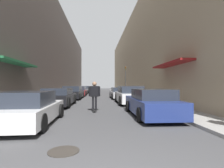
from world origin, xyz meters
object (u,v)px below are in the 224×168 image
parked_car_left_4 (82,90)px  manhole_cover (64,151)px  parked_car_left_2 (73,93)px  parked_car_left_5 (85,89)px  parked_car_right_2 (119,93)px  parked_car_left_0 (27,109)px  parked_car_right_1 (130,95)px  traffic_light (126,78)px  parked_car_left_1 (59,97)px  skateboarder (94,93)px  parked_car_left_3 (79,91)px  parked_car_right_0 (151,103)px

parked_car_left_4 → manhole_cover: parked_car_left_4 is taller
parked_car_left_2 → parked_car_left_5: parked_car_left_2 is taller
parked_car_left_4 → parked_car_right_2: bearing=-64.5°
parked_car_left_0 → parked_car_right_1: parked_car_right_1 is taller
parked_car_left_2 → traffic_light: 8.59m
parked_car_left_1 → parked_car_left_4: 17.10m
parked_car_right_1 → parked_car_right_2: bearing=91.9°
manhole_cover → traffic_light: (4.54, 20.27, 2.54)m
parked_car_left_1 → traffic_light: traffic_light is taller
parked_car_left_1 → parked_car_left_4: (0.09, 17.10, -0.04)m
skateboarder → traffic_light: bearing=74.5°
parked_car_left_3 → parked_car_left_0: bearing=-90.0°
parked_car_left_4 → traffic_light: 8.78m
parked_car_left_0 → parked_car_left_4: (-0.07, 23.00, -0.01)m
parked_car_left_0 → parked_car_left_2: size_ratio=0.88×
parked_car_left_0 → parked_car_right_2: bearing=68.2°
parked_car_left_1 → parked_car_right_1: bearing=11.2°
parked_car_left_0 → parked_car_left_3: parked_car_left_3 is taller
parked_car_left_3 → manhole_cover: size_ratio=5.86×
parked_car_left_4 → parked_car_right_1: bearing=-72.0°
parked_car_left_5 → skateboarder: skateboarder is taller
parked_car_left_5 → parked_car_right_1: size_ratio=1.01×
parked_car_right_2 → manhole_cover: parked_car_right_2 is taller
parked_car_left_0 → parked_car_right_0: 5.39m
parked_car_right_1 → parked_car_left_0: bearing=-126.6°
parked_car_right_0 → parked_car_left_5: bearing=100.8°
traffic_light → parked_car_right_1: bearing=-97.0°
parked_car_left_4 → parked_car_left_5: (0.08, 5.63, 0.05)m
parked_car_left_3 → manhole_cover: bearing=-84.7°
parked_car_right_2 → traffic_light: size_ratio=1.13×
parked_car_left_0 → parked_car_left_1: size_ratio=0.90×
parked_car_left_0 → parked_car_right_2: size_ratio=0.95×
parked_car_right_0 → traffic_light: (1.25, 16.04, 1.92)m
parked_car_left_1 → parked_car_right_2: 8.32m
skateboarder → parked_car_left_3: bearing=99.6°
parked_car_right_1 → parked_car_left_5: bearing=103.4°
parked_car_right_2 → parked_car_left_4: bearing=115.5°
skateboarder → manhole_cover: (-0.54, -5.83, -1.03)m
manhole_cover → parked_car_left_3: bearing=95.3°
parked_car_left_3 → parked_car_right_1: (5.15, -10.55, 0.05)m
parked_car_right_1 → skateboarder: (-2.71, -3.94, 0.36)m
manhole_cover → traffic_light: size_ratio=0.18×
parked_car_right_2 → skateboarder: (-2.52, -9.43, 0.44)m
parked_car_left_0 → parked_car_left_5: size_ratio=0.90×
parked_car_left_4 → traffic_light: (6.52, -5.55, 1.96)m
parked_car_left_5 → manhole_cover: parked_car_left_5 is taller
parked_car_right_0 → skateboarder: bearing=149.8°
parked_car_left_3 → parked_car_left_4: 5.50m
parked_car_left_2 → parked_car_right_0: parked_car_left_2 is taller
parked_car_right_2 → manhole_cover: size_ratio=6.44×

